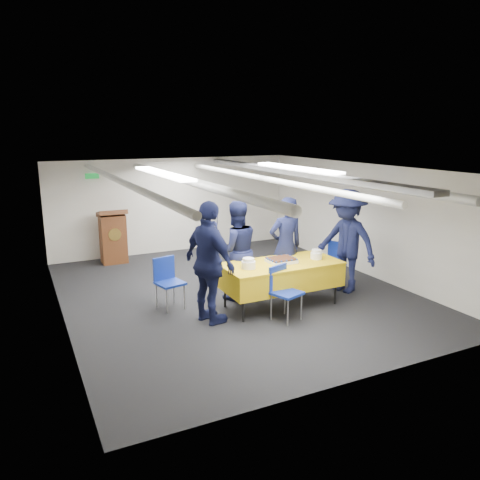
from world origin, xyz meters
The scene contains 14 objects.
ground centered at (0.00, 0.00, 0.00)m, with size 7.00×7.00×0.00m, color black.
room_shell centered at (0.09, 0.41, 1.81)m, with size 6.00×7.00×2.30m.
serving_table centered at (0.44, -0.95, 0.56)m, with size 2.03×0.94×0.77m.
sheet_cake centered at (0.45, -0.93, 0.81)m, with size 0.47×0.37×0.09m.
plate_stack_left centered at (-0.21, -1.00, 0.85)m, with size 0.23×0.23×0.17m.
plate_stack_right centered at (1.12, -1.00, 0.85)m, with size 0.20×0.20×0.16m.
podium centered at (-1.60, 3.05, 0.61)m, with size 0.62×0.53×1.25m.
chair_near centered at (0.17, -1.44, 0.53)m, with size 0.53×0.53×0.87m.
chair_right centered at (1.89, -0.51, 0.53)m, with size 0.56×0.56×0.87m.
chair_left centered at (-1.33, -0.16, 0.53)m, with size 0.50×0.50×0.87m.
sailor_a centered at (0.82, -0.46, 0.90)m, with size 0.66×0.43×1.81m, color black.
sailor_b centered at (-0.09, -0.26, 0.89)m, with size 0.86×0.67×1.77m, color black.
sailor_c centered at (-0.92, -1.07, 0.97)m, with size 1.13×0.47×1.93m, color black.
sailor_d centered at (1.91, -0.81, 0.96)m, with size 1.24×0.71×1.92m, color black.
Camera 1 is at (-3.52, -7.49, 2.97)m, focal length 35.00 mm.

